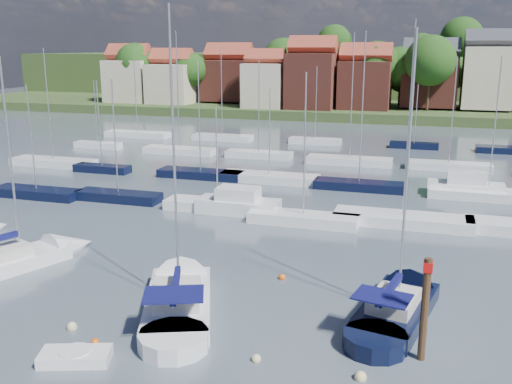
% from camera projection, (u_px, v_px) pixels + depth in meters
% --- Properties ---
extents(ground, '(260.00, 260.00, 0.00)m').
position_uv_depth(ground, '(338.00, 170.00, 65.56)').
color(ground, '#414D58').
rests_on(ground, ground).
extents(sailboat_left, '(6.58, 10.77, 14.34)m').
position_uv_depth(sailboat_left, '(31.00, 257.00, 37.25)').
color(sailboat_left, white).
rests_on(sailboat_left, ground).
extents(sailboat_centre, '(7.74, 13.03, 17.17)m').
position_uv_depth(sailboat_centre, '(180.00, 292.00, 32.06)').
color(sailboat_centre, white).
rests_on(sailboat_centre, ground).
extents(sailboat_navy, '(5.22, 11.81, 15.86)m').
position_uv_depth(sailboat_navy, '(402.00, 302.00, 30.75)').
color(sailboat_navy, black).
rests_on(sailboat_navy, ground).
extents(tender, '(3.40, 2.35, 0.67)m').
position_uv_depth(tender, '(75.00, 357.00, 25.48)').
color(tender, white).
rests_on(tender, ground).
extents(timber_piling, '(0.40, 0.40, 7.10)m').
position_uv_depth(timber_piling, '(423.00, 329.00, 25.39)').
color(timber_piling, '#4C331E').
rests_on(timber_piling, ground).
extents(buoy_c, '(0.52, 0.52, 0.52)m').
position_uv_depth(buoy_c, '(72.00, 329.00, 28.54)').
color(buoy_c, beige).
rests_on(buoy_c, ground).
extents(buoy_d, '(0.44, 0.44, 0.44)m').
position_uv_depth(buoy_d, '(256.00, 361.00, 25.62)').
color(buoy_d, beige).
rests_on(buoy_d, ground).
extents(buoy_e, '(0.44, 0.44, 0.44)m').
position_uv_depth(buoy_e, '(282.00, 279.00, 34.69)').
color(buoy_e, '#D85914').
rests_on(buoy_e, ground).
extents(buoy_f, '(0.54, 0.54, 0.54)m').
position_uv_depth(buoy_f, '(360.00, 379.00, 24.21)').
color(buoy_f, beige).
rests_on(buoy_f, ground).
extents(buoy_g, '(0.49, 0.49, 0.49)m').
position_uv_depth(buoy_g, '(41.00, 265.00, 36.98)').
color(buoy_g, beige).
rests_on(buoy_g, ground).
extents(buoy_h, '(0.44, 0.44, 0.44)m').
position_uv_depth(buoy_h, '(95.00, 344.00, 27.04)').
color(buoy_h, '#D85914').
rests_on(buoy_h, ground).
extents(marina_field, '(79.62, 41.41, 15.93)m').
position_uv_depth(marina_field, '(348.00, 176.00, 60.42)').
color(marina_field, white).
rests_on(marina_field, ground).
extents(far_shore_town, '(212.46, 90.00, 22.27)m').
position_uv_depth(far_shore_town, '(403.00, 83.00, 149.69)').
color(far_shore_town, '#3D4D26').
rests_on(far_shore_town, ground).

